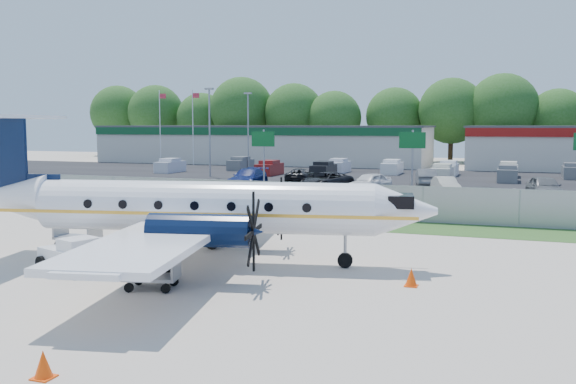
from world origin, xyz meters
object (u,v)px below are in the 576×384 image
(pushback_tug, at_px, (74,255))
(baggage_cart_far, at_px, (152,276))
(aircraft, at_px, (195,207))
(baggage_cart_near, at_px, (78,237))

(pushback_tug, bearing_deg, baggage_cart_far, -17.54)
(aircraft, distance_m, baggage_cart_far, 4.44)
(pushback_tug, bearing_deg, aircraft, 37.37)
(aircraft, height_order, baggage_cart_far, aircraft)
(pushback_tug, distance_m, baggage_cart_near, 4.94)
(baggage_cart_near, bearing_deg, baggage_cart_far, -37.05)
(pushback_tug, distance_m, baggage_cart_far, 4.29)
(pushback_tug, relative_size, baggage_cart_far, 1.40)
(baggage_cart_near, relative_size, baggage_cart_far, 0.99)
(aircraft, relative_size, baggage_cart_far, 9.78)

